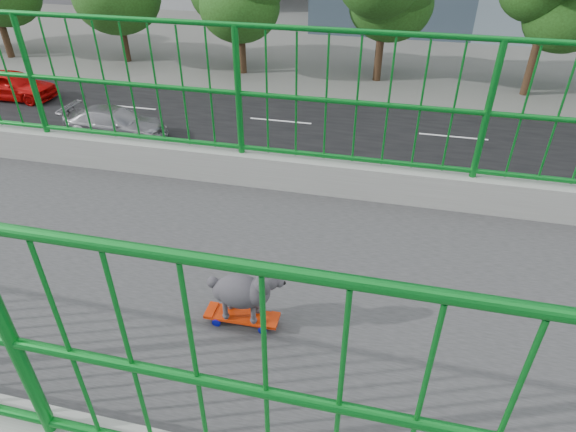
# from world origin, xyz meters

# --- Properties ---
(road) EXTENTS (18.00, 90.00, 0.02)m
(road) POSITION_xyz_m (-13.00, 0.00, 0.01)
(road) COLOR black
(road) RESTS_ON ground
(skateboard) EXTENTS (0.15, 0.47, 0.06)m
(skateboard) POSITION_xyz_m (0.33, 4.53, 7.05)
(skateboard) COLOR red
(skateboard) RESTS_ON footbridge
(poodle) EXTENTS (0.21, 0.49, 0.41)m
(poodle) POSITION_xyz_m (0.33, 4.56, 7.28)
(poodle) COLOR #2D2A2F
(poodle) RESTS_ON skateboard
(car_0) EXTENTS (1.71, 4.26, 1.45)m
(car_0) POSITION_xyz_m (-6.00, 5.89, 0.73)
(car_0) COLOR black
(car_0) RESTS_ON ground
(car_1) EXTENTS (1.41, 4.04, 1.33)m
(car_1) POSITION_xyz_m (-9.20, 8.88, 0.67)
(car_1) COLOR #C30907
(car_1) RESTS_ON ground
(car_3) EXTENTS (1.88, 4.61, 1.34)m
(car_3) POSITION_xyz_m (-15.60, -6.69, 0.67)
(car_3) COLOR gray
(car_3) RESTS_ON ground
(car_4) EXTENTS (1.77, 4.41, 1.50)m
(car_4) POSITION_xyz_m (-18.80, -14.38, 0.75)
(car_4) COLOR #C30907
(car_4) RESTS_ON ground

